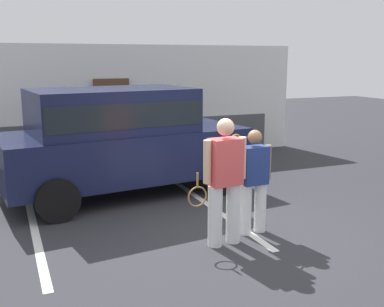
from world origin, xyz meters
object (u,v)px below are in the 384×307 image
at_px(parked_suv, 120,136).
at_px(potted_plant_by_porch, 227,140).
at_px(tennis_player_man, 224,181).
at_px(tennis_player_woman, 253,180).

distance_m(parked_suv, potted_plant_by_porch, 4.29).
relative_size(tennis_player_man, potted_plant_by_porch, 2.28).
relative_size(parked_suv, tennis_player_man, 2.66).
height_order(tennis_player_man, potted_plant_by_porch, tennis_player_man).
xyz_separation_m(tennis_player_woman, potted_plant_by_porch, (2.16, 5.12, -0.39)).
relative_size(parked_suv, tennis_player_woman, 3.04).
bearing_deg(potted_plant_by_porch, tennis_player_man, -117.21).
xyz_separation_m(tennis_player_man, potted_plant_by_porch, (2.75, 5.35, -0.49)).
bearing_deg(potted_plant_by_porch, parked_suv, -145.71).
bearing_deg(tennis_player_man, potted_plant_by_porch, -121.96).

